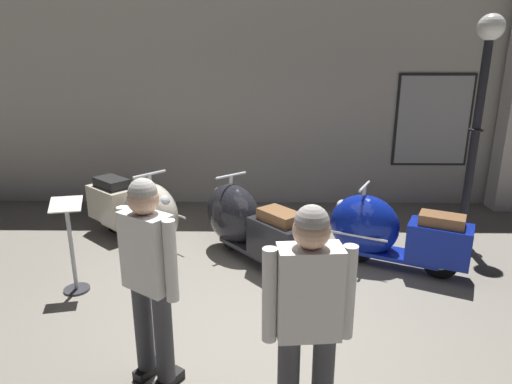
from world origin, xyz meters
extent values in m
plane|color=slate|center=(0.00, 0.00, 0.00)|extent=(60.00, 60.00, 0.00)
cube|color=#ADA89E|center=(0.00, 3.77, 1.97)|extent=(18.00, 0.20, 3.94)
cube|color=black|center=(2.84, 3.65, 1.46)|extent=(1.26, 0.03, 1.53)
cube|color=#9E9E9E|center=(2.84, 3.64, 1.46)|extent=(1.18, 0.01, 1.45)
cylinder|color=black|center=(-1.41, 1.57, 0.22)|extent=(0.38, 0.35, 0.44)
cylinder|color=silver|center=(-1.41, 1.57, 0.22)|extent=(0.22, 0.21, 0.20)
cylinder|color=black|center=(-2.18, 2.26, 0.22)|extent=(0.38, 0.35, 0.44)
cylinder|color=silver|center=(-2.18, 2.26, 0.22)|extent=(0.22, 0.21, 0.20)
cube|color=beige|center=(-1.80, 1.91, 0.20)|extent=(1.03, 0.98, 0.05)
ellipsoid|color=beige|center=(-1.45, 1.60, 0.53)|extent=(1.06, 1.03, 0.83)
cube|color=beige|center=(-2.15, 2.23, 0.46)|extent=(0.84, 0.82, 0.48)
cube|color=black|center=(-2.15, 2.23, 0.76)|extent=(0.59, 0.58, 0.13)
sphere|color=silver|center=(-1.22, 1.40, 0.76)|extent=(0.16, 0.16, 0.16)
cylinder|color=silver|center=(-1.43, 1.58, 0.91)|extent=(0.05, 0.05, 0.30)
cylinder|color=silver|center=(-1.43, 1.58, 1.06)|extent=(0.34, 0.38, 0.03)
cube|color=silver|center=(-1.27, 1.81, 0.47)|extent=(0.55, 0.50, 0.03)
cylinder|color=black|center=(-0.41, 1.68, 0.21)|extent=(0.34, 0.38, 0.42)
cylinder|color=silver|center=(-0.41, 1.68, 0.21)|extent=(0.20, 0.21, 0.19)
cylinder|color=black|center=(0.23, 0.92, 0.21)|extent=(0.34, 0.38, 0.42)
cylinder|color=silver|center=(0.23, 0.92, 0.21)|extent=(0.20, 0.21, 0.19)
cube|color=black|center=(-0.09, 1.30, 0.19)|extent=(0.94, 1.01, 0.05)
ellipsoid|color=black|center=(-0.38, 1.64, 0.51)|extent=(0.99, 1.03, 0.80)
cube|color=black|center=(0.21, 0.95, 0.44)|extent=(0.78, 0.82, 0.46)
cube|color=brown|center=(0.21, 0.95, 0.74)|extent=(0.55, 0.58, 0.13)
sphere|color=silver|center=(-0.57, 1.87, 0.73)|extent=(0.16, 0.16, 0.16)
cylinder|color=silver|center=(-0.40, 1.67, 0.88)|extent=(0.05, 0.05, 0.30)
cylinder|color=silver|center=(-0.40, 1.67, 1.03)|extent=(0.38, 0.33, 0.03)
cylinder|color=black|center=(1.22, 1.33, 0.20)|extent=(0.40, 0.25, 0.41)
cylinder|color=silver|center=(1.22, 1.33, 0.20)|extent=(0.21, 0.17, 0.18)
cylinder|color=black|center=(2.08, 0.91, 0.20)|extent=(0.40, 0.25, 0.41)
cylinder|color=silver|center=(2.08, 0.91, 0.20)|extent=(0.21, 0.17, 0.18)
cube|color=navy|center=(1.65, 1.12, 0.18)|extent=(1.03, 0.75, 0.05)
ellipsoid|color=navy|center=(1.26, 1.31, 0.49)|extent=(1.00, 0.85, 0.77)
cube|color=navy|center=(2.05, 0.93, 0.43)|extent=(0.80, 0.67, 0.45)
cube|color=brown|center=(2.05, 0.93, 0.71)|extent=(0.56, 0.47, 0.12)
sphere|color=silver|center=(1.01, 1.44, 0.70)|extent=(0.15, 0.15, 0.15)
cylinder|color=silver|center=(1.23, 1.33, 0.85)|extent=(0.04, 0.04, 0.28)
cylinder|color=silver|center=(1.23, 1.33, 0.99)|extent=(0.22, 0.42, 0.03)
cube|color=silver|center=(1.15, 1.08, 0.44)|extent=(0.62, 0.31, 0.02)
cylinder|color=black|center=(2.82, 2.07, 0.09)|extent=(0.28, 0.28, 0.18)
cylinder|color=black|center=(2.82, 2.07, 1.43)|extent=(0.11, 0.11, 2.50)
torus|color=black|center=(2.82, 2.07, 1.56)|extent=(0.19, 0.19, 0.04)
sphere|color=white|center=(2.82, 2.07, 2.83)|extent=(0.33, 0.33, 0.33)
cube|color=black|center=(-0.73, -0.93, 0.04)|extent=(0.23, 0.28, 0.08)
cylinder|color=#38383D|center=(-0.74, -0.95, 0.50)|extent=(0.14, 0.14, 0.84)
cube|color=black|center=(-0.91, -0.81, 0.04)|extent=(0.23, 0.28, 0.08)
cylinder|color=#38383D|center=(-0.92, -0.82, 0.50)|extent=(0.14, 0.14, 0.84)
cube|color=silver|center=(-0.83, -0.88, 1.13)|extent=(0.44, 0.39, 0.59)
cylinder|color=silver|center=(-0.63, -1.02, 1.12)|extent=(0.09, 0.09, 0.61)
cylinder|color=silver|center=(-1.03, -0.75, 1.12)|extent=(0.09, 0.09, 0.61)
sphere|color=tan|center=(-0.83, -0.88, 1.53)|extent=(0.22, 0.22, 0.22)
sphere|color=gray|center=(-0.83, -0.88, 1.58)|extent=(0.21, 0.21, 0.21)
cylinder|color=#38383D|center=(0.40, -1.44, 0.50)|extent=(0.14, 0.14, 0.84)
cylinder|color=#38383D|center=(0.18, -1.46, 0.50)|extent=(0.14, 0.14, 0.84)
cube|color=silver|center=(0.29, -1.45, 1.13)|extent=(0.41, 0.24, 0.59)
cylinder|color=silver|center=(0.53, -1.43, 1.12)|extent=(0.09, 0.09, 0.61)
cylinder|color=silver|center=(0.05, -1.48, 1.12)|extent=(0.09, 0.09, 0.61)
sphere|color=tan|center=(0.29, -1.45, 1.54)|extent=(0.22, 0.22, 0.22)
sphere|color=gray|center=(0.29, -1.45, 1.59)|extent=(0.21, 0.21, 0.21)
cylinder|color=#333338|center=(-2.05, 0.54, 0.01)|extent=(0.28, 0.28, 0.02)
cylinder|color=#A5A5AD|center=(-2.05, 0.54, 0.51)|extent=(0.04, 0.04, 0.97)
cube|color=silver|center=(-2.05, 0.54, 1.01)|extent=(0.36, 0.29, 0.12)
camera|label=1|loc=(0.01, -3.85, 2.50)|focal=31.35mm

